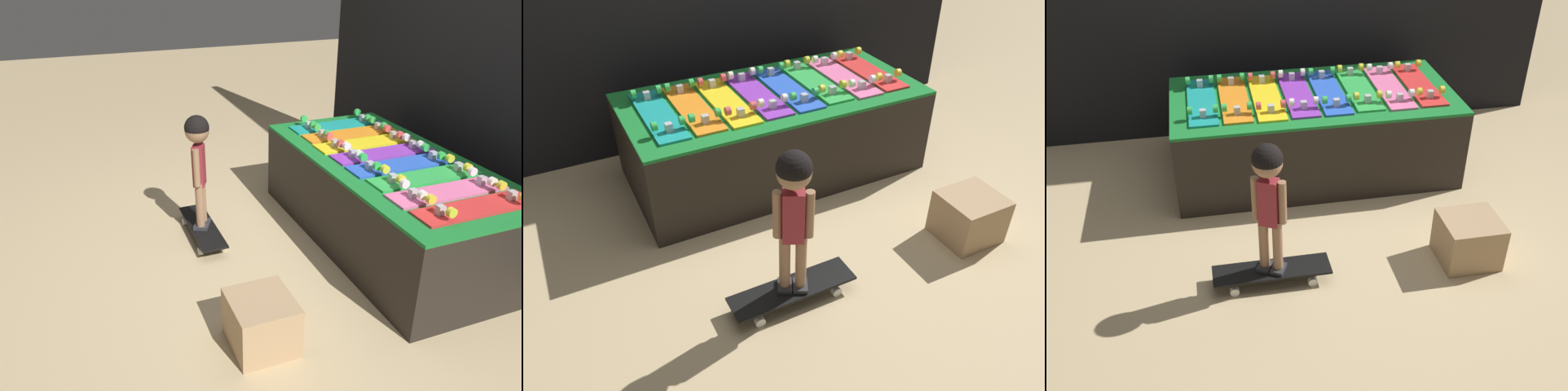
% 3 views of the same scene
% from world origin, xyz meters
% --- Properties ---
extents(ground_plane, '(16.00, 16.00, 0.00)m').
position_xyz_m(ground_plane, '(0.00, 0.00, 0.00)').
color(ground_plane, tan).
extents(back_wall, '(4.05, 0.10, 2.56)m').
position_xyz_m(back_wall, '(0.00, 1.38, 1.28)').
color(back_wall, black).
rests_on(back_wall, ground_plane).
extents(display_rack, '(1.96, 0.96, 0.59)m').
position_xyz_m(display_rack, '(0.00, 0.63, 0.30)').
color(display_rack, black).
rests_on(display_rack, ground_plane).
extents(skateboard_teal_on_rack, '(0.19, 0.73, 0.09)m').
position_xyz_m(skateboard_teal_on_rack, '(-0.77, 0.63, 0.61)').
color(skateboard_teal_on_rack, teal).
rests_on(skateboard_teal_on_rack, display_rack).
extents(skateboard_orange_on_rack, '(0.19, 0.73, 0.09)m').
position_xyz_m(skateboard_orange_on_rack, '(-0.55, 0.63, 0.61)').
color(skateboard_orange_on_rack, orange).
rests_on(skateboard_orange_on_rack, display_rack).
extents(skateboard_yellow_on_rack, '(0.19, 0.73, 0.09)m').
position_xyz_m(skateboard_yellow_on_rack, '(-0.33, 0.62, 0.61)').
color(skateboard_yellow_on_rack, yellow).
rests_on(skateboard_yellow_on_rack, display_rack).
extents(skateboard_purple_on_rack, '(0.19, 0.73, 0.09)m').
position_xyz_m(skateboard_purple_on_rack, '(-0.11, 0.63, 0.61)').
color(skateboard_purple_on_rack, purple).
rests_on(skateboard_purple_on_rack, display_rack).
extents(skateboard_blue_on_rack, '(0.19, 0.73, 0.09)m').
position_xyz_m(skateboard_blue_on_rack, '(0.11, 0.63, 0.61)').
color(skateboard_blue_on_rack, blue).
rests_on(skateboard_blue_on_rack, display_rack).
extents(skateboard_green_on_rack, '(0.19, 0.73, 0.09)m').
position_xyz_m(skateboard_green_on_rack, '(0.33, 0.65, 0.61)').
color(skateboard_green_on_rack, green).
rests_on(skateboard_green_on_rack, display_rack).
extents(skateboard_pink_on_rack, '(0.19, 0.73, 0.09)m').
position_xyz_m(skateboard_pink_on_rack, '(0.55, 0.63, 0.61)').
color(skateboard_pink_on_rack, pink).
rests_on(skateboard_pink_on_rack, display_rack).
extents(skateboard_red_on_rack, '(0.19, 0.73, 0.09)m').
position_xyz_m(skateboard_red_on_rack, '(0.77, 0.64, 0.61)').
color(skateboard_red_on_rack, red).
rests_on(skateboard_red_on_rack, display_rack).
extents(skateboard_on_floor, '(0.67, 0.18, 0.09)m').
position_xyz_m(skateboard_on_floor, '(-0.47, -0.56, 0.07)').
color(skateboard_on_floor, black).
rests_on(skateboard_on_floor, ground_plane).
extents(child, '(0.18, 0.16, 0.81)m').
position_xyz_m(child, '(-0.47, -0.56, 0.66)').
color(child, '#2D2D33').
rests_on(child, skateboard_on_floor).
extents(storage_box, '(0.34, 0.32, 0.28)m').
position_xyz_m(storage_box, '(0.70, -0.57, 0.14)').
color(storage_box, tan).
rests_on(storage_box, ground_plane).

